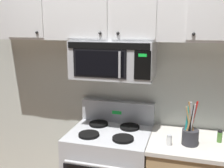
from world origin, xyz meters
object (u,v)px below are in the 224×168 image
object	(u,v)px
salt_shaker	(169,140)
over_range_microwave	(113,59)
spice_jar	(220,136)
utensil_crock_charcoal	(190,134)

from	to	relation	value
salt_shaker	over_range_microwave	bearing A→B (deg)	154.97
salt_shaker	spice_jar	size ratio (longest dim) A/B	0.88
salt_shaker	spice_jar	distance (m)	0.45
over_range_microwave	salt_shaker	size ratio (longest dim) A/B	8.08
utensil_crock_charcoal	salt_shaker	bearing A→B (deg)	-158.49
over_range_microwave	salt_shaker	world-z (taller)	over_range_microwave
utensil_crock_charcoal	salt_shaker	size ratio (longest dim) A/B	4.03
utensil_crock_charcoal	salt_shaker	distance (m)	0.19
over_range_microwave	salt_shaker	bearing A→B (deg)	-25.03
over_range_microwave	utensil_crock_charcoal	xyz separation A→B (m)	(0.73, -0.19, -0.58)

